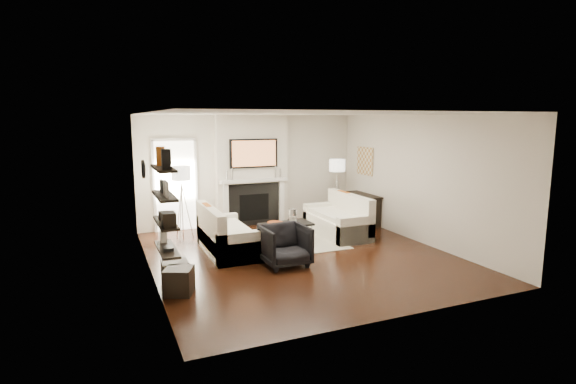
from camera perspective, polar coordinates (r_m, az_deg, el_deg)
name	(u,v)px	position (r m, az deg, el deg)	size (l,w,h in m)	color
room_envelope	(300,186)	(8.43, 1.59, 0.74)	(6.00, 6.00, 6.00)	black
chimney_breast	(252,170)	(11.09, -4.60, 2.76)	(1.80, 0.25, 2.70)	silver
fireplace_surround	(254,204)	(11.09, -4.33, -1.58)	(1.30, 0.02, 1.04)	black
firebox	(254,207)	(11.10, -4.31, -1.94)	(0.75, 0.02, 0.65)	black
mantel_pilaster_l	(226,206)	(10.85, -7.88, -1.72)	(0.12, 0.08, 1.10)	white
mantel_pilaster_r	(282,201)	(11.30, -0.82, -1.19)	(0.12, 0.08, 1.10)	white
mantel_shelf	(254,181)	(10.94, -4.28, 1.46)	(1.70, 0.18, 0.07)	white
tv_body	(254,153)	(10.90, -4.36, 4.92)	(1.20, 0.06, 0.70)	black
tv_screen	(254,153)	(10.87, -4.31, 4.91)	(1.10, 0.01, 0.62)	#BF723F
candlestick_l_tall	(232,174)	(10.77, -7.08, 2.28)	(0.04, 0.04, 0.30)	silver
candlestick_l_short	(227,176)	(10.74, -7.75, 2.09)	(0.04, 0.04, 0.24)	silver
candlestick_r_tall	(275,172)	(11.12, -1.62, 2.57)	(0.04, 0.04, 0.30)	silver
candlestick_r_short	(280,173)	(11.17, -1.00, 2.45)	(0.04, 0.04, 0.24)	silver
hallway_panel	(175,186)	(10.80, -14.11, 0.73)	(0.90, 0.02, 2.10)	white
door_trim_l	(154,187)	(10.72, -16.63, 0.56)	(0.06, 0.06, 2.16)	white
door_trim_r	(196,185)	(10.86, -11.60, 0.87)	(0.06, 0.06, 2.16)	white
door_trim_top	(174,140)	(10.68, -14.32, 6.45)	(1.02, 0.06, 0.06)	white
rug	(276,243)	(9.56, -1.50, -6.48)	(2.60, 2.00, 0.01)	#C0B89D
loveseat_left_base	(228,242)	(8.94, -7.63, -6.32)	(0.85, 1.80, 0.42)	white
loveseat_left_back	(211,228)	(8.78, -9.78, -4.53)	(0.18, 1.80, 0.80)	white
loveseat_left_arm_n	(240,248)	(8.17, -6.11, -7.15)	(0.85, 0.18, 0.60)	white
loveseat_left_arm_s	(218,228)	(9.68, -8.92, -4.60)	(0.85, 0.18, 0.60)	white
loveseat_left_cushion	(230,229)	(8.89, -7.35, -4.68)	(0.63, 1.44, 0.10)	white
pillow_left_orange	(207,215)	(9.02, -10.26, -2.85)	(0.10, 0.42, 0.42)	#B15815
pillow_left_charcoal	(214,221)	(8.45, -9.35, -3.71)	(0.10, 0.40, 0.40)	black
loveseat_right_base	(337,226)	(10.21, 6.22, -4.33)	(0.85, 1.80, 0.42)	white
loveseat_right_back	(350,211)	(10.31, 7.87, -2.43)	(0.18, 1.80, 0.80)	white
loveseat_right_arm_n	(356,230)	(9.51, 8.61, -4.83)	(0.85, 0.18, 0.60)	white
loveseat_right_arm_s	(320,215)	(10.89, 4.15, -2.96)	(0.85, 0.18, 0.60)	white
loveseat_right_cushion	(335,215)	(10.13, 5.99, -2.93)	(0.63, 1.44, 0.10)	white
pillow_right_orange	(344,200)	(10.52, 7.06, -1.05)	(0.10, 0.42, 0.42)	#B15815
pillow_right_charcoal	(357,205)	(10.02, 8.78, -1.66)	(0.10, 0.40, 0.40)	black
coffee_table	(286,224)	(9.51, -0.26, -4.12)	(1.10, 0.55, 0.04)	black
coffee_leg_nw	(268,239)	(9.18, -2.62, -5.96)	(0.02, 0.02, 0.38)	silver
coffee_leg_ne	(312,234)	(9.56, 3.03, -5.35)	(0.02, 0.02, 0.38)	silver
coffee_leg_sw	(260,234)	(9.58, -3.54, -5.32)	(0.02, 0.02, 0.38)	silver
coffee_leg_se	(303,229)	(9.95, 1.92, -4.76)	(0.02, 0.02, 0.38)	silver
hurricane_glass	(292,216)	(9.53, 0.57, -3.10)	(0.17, 0.17, 0.30)	white
hurricane_candle	(292,219)	(9.54, 0.57, -3.48)	(0.09, 0.09, 0.14)	white
copper_bowl	(275,223)	(9.40, -1.67, -3.99)	(0.33, 0.33, 0.05)	#CF5822
armchair	(285,243)	(8.07, -0.36, -6.55)	(0.78, 0.73, 0.80)	black
lamp_left_post	(182,212)	(10.06, -13.26, -2.45)	(0.02, 0.02, 1.20)	silver
lamp_left_shade	(181,173)	(9.93, -13.44, 2.36)	(0.40, 0.40, 0.30)	white
lamp_left_leg_a	(187,211)	(10.08, -12.65, -2.41)	(0.02, 0.02, 1.25)	silver
lamp_left_leg_b	(179,211)	(10.15, -13.66, -2.37)	(0.02, 0.02, 1.25)	silver
lamp_left_leg_c	(181,213)	(9.96, -13.48, -2.58)	(0.02, 0.02, 1.25)	silver
lamp_right_post	(337,199)	(11.47, 6.19, -0.84)	(0.02, 0.02, 1.20)	silver
lamp_right_shade	(337,165)	(11.35, 6.27, 3.39)	(0.40, 0.40, 0.30)	white
lamp_right_leg_a	(340,198)	(11.52, 6.67, -0.80)	(0.02, 0.02, 1.25)	silver
lamp_right_leg_b	(333,198)	(11.52, 5.72, -0.78)	(0.02, 0.02, 1.25)	silver
lamp_right_leg_c	(337,199)	(11.36, 6.18, -0.94)	(0.02, 0.02, 1.25)	silver
console_top	(364,195)	(11.34, 9.58, -0.36)	(0.35, 1.20, 0.04)	black
console_leg_n	(376,214)	(10.96, 11.07, -2.74)	(0.30, 0.04, 0.71)	black
console_leg_s	(352,206)	(11.86, 8.10, -1.74)	(0.30, 0.04, 0.71)	black
wall_art	(365,161)	(11.51, 9.76, 3.89)	(0.03, 0.70, 0.70)	tan
shelf_bottom	(167,249)	(6.90, -15.11, -7.03)	(0.25, 1.00, 0.04)	black
shelf_lower	(166,223)	(6.81, -15.26, -3.80)	(0.25, 1.00, 0.04)	black
shelf_upper	(165,196)	(6.73, -15.40, -0.47)	(0.25, 1.00, 0.04)	black
shelf_top	(163,168)	(6.68, -15.55, 2.91)	(0.25, 1.00, 0.04)	black
decor_magfile_a	(166,159)	(6.33, -15.21, 4.03)	(0.12, 0.10, 0.28)	black
decor_magfile_b	(161,156)	(6.90, -15.88, 4.41)	(0.12, 0.10, 0.28)	#B15815
decor_frame_a	(166,189)	(6.54, -15.24, 0.39)	(0.04, 0.30, 0.22)	white
decor_frame_b	(162,186)	(6.97, -15.73, 0.74)	(0.04, 0.22, 0.18)	black
decor_wine_rack	(169,219)	(6.47, -14.91, -3.38)	(0.18, 0.25, 0.20)	black
decor_box_small	(164,215)	(6.96, -15.49, -2.86)	(0.15, 0.12, 0.12)	black
decor_books	(168,249)	(6.78, -14.99, -6.95)	(0.14, 0.20, 0.05)	black
decor_box_tall	(163,237)	(7.21, -15.54, -5.47)	(0.10, 0.10, 0.18)	white
clock_rim	(143,169)	(8.56, -17.91, 2.78)	(0.34, 0.34, 0.04)	black
clock_face	(145,169)	(8.57, -17.74, 2.79)	(0.29, 0.29, 0.01)	white
ottoman_near	(175,273)	(7.38, -14.14, -9.99)	(0.40, 0.40, 0.40)	black
ottoman_far	(179,281)	(7.05, -13.67, -10.92)	(0.40, 0.40, 0.40)	black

